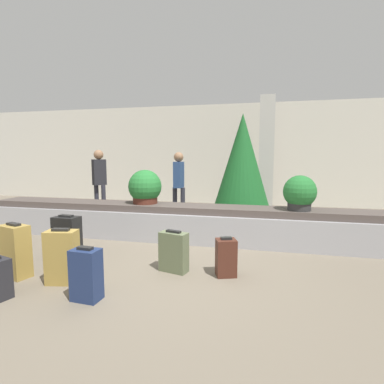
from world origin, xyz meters
The scene contains 15 objects.
ground_plane centered at (0.00, 0.00, 0.00)m, with size 18.00×18.00×0.00m, color #6B6051.
back_wall centered at (0.00, 5.84, 1.60)m, with size 18.00×0.06×3.20m.
carousel centered at (0.00, 1.39, 0.31)m, with size 8.44×0.77×0.65m.
pillar centered at (1.35, 4.75, 1.60)m, with size 0.40×0.40×3.20m.
suitcase_0 centered at (-1.59, -0.07, 0.33)m, with size 0.39×0.26×0.68m.
suitcase_2 centered at (-1.82, -0.81, 0.34)m, with size 0.42×0.32×0.71m.
suitcase_3 centered at (0.82, -0.16, 0.25)m, with size 0.31×0.28×0.52m.
suitcase_4 centered at (-1.11, -0.84, 0.33)m, with size 0.40×0.28×0.69m.
suitcase_5 centered at (-0.58, -1.16, 0.28)m, with size 0.32×0.22×0.59m.
suitcase_6 centered at (0.11, -0.17, 0.27)m, with size 0.41×0.27×0.57m.
potted_plant_0 centered at (1.87, 1.33, 0.93)m, with size 0.55×0.55×0.59m.
potted_plant_1 centered at (-0.94, 1.43, 0.95)m, with size 0.64×0.64×0.65m.
traveler_0 centered at (-0.72, 3.05, 0.98)m, with size 0.31×0.33×1.65m.
traveler_1 centered at (-2.80, 2.96, 1.03)m, with size 0.34×0.36×1.71m.
decorated_tree centered at (0.81, 2.87, 1.33)m, with size 1.39×1.39×2.49m.
Camera 1 is at (1.24, -3.92, 1.56)m, focal length 28.00 mm.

